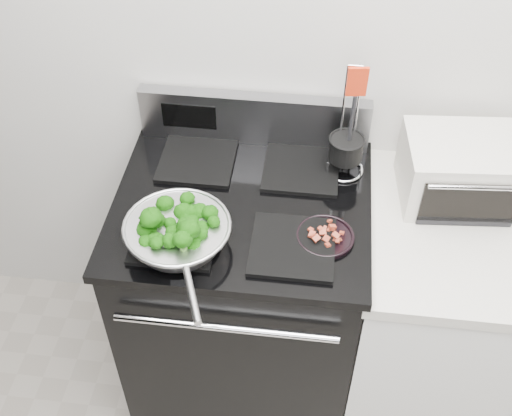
% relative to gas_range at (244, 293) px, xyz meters
% --- Properties ---
extents(back_wall, '(4.00, 0.02, 2.70)m').
position_rel_gas_range_xyz_m(back_wall, '(0.30, 0.34, 0.86)').
color(back_wall, silver).
rests_on(back_wall, ground).
extents(gas_range, '(0.79, 0.69, 1.13)m').
position_rel_gas_range_xyz_m(gas_range, '(0.00, 0.00, 0.00)').
color(gas_range, black).
rests_on(gas_range, floor).
extents(counter, '(0.62, 0.68, 0.92)m').
position_rel_gas_range_xyz_m(counter, '(0.68, -0.00, -0.03)').
color(counter, white).
rests_on(counter, floor).
extents(skillet, '(0.31, 0.47, 0.07)m').
position_rel_gas_range_xyz_m(skillet, '(-0.15, -0.20, 0.51)').
color(skillet, silver).
rests_on(skillet, gas_range).
extents(broccoli_pile, '(0.24, 0.24, 0.08)m').
position_rel_gas_range_xyz_m(broccoli_pile, '(-0.16, -0.20, 0.53)').
color(broccoli_pile, black).
rests_on(broccoli_pile, skillet).
extents(bacon_plate, '(0.17, 0.17, 0.04)m').
position_rel_gas_range_xyz_m(bacon_plate, '(0.26, -0.12, 0.48)').
color(bacon_plate, black).
rests_on(bacon_plate, gas_range).
extents(utensil_holder, '(0.13, 0.13, 0.40)m').
position_rel_gas_range_xyz_m(utensil_holder, '(0.31, 0.18, 0.53)').
color(utensil_holder, silver).
rests_on(utensil_holder, gas_range).
extents(toaster_oven, '(0.38, 0.30, 0.21)m').
position_rel_gas_range_xyz_m(toaster_oven, '(0.66, 0.14, 0.54)').
color(toaster_oven, beige).
rests_on(toaster_oven, counter).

